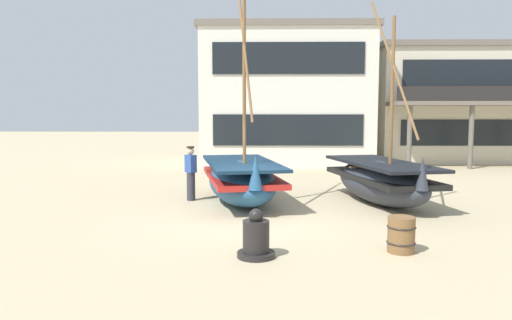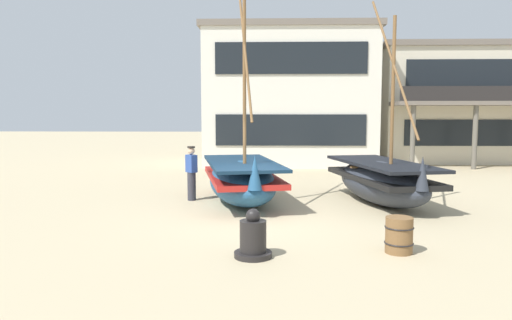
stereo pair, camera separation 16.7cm
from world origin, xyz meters
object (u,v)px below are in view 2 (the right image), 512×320
object	(u,v)px
fishing_boat_centre_large	(242,180)
fisherman_by_hull	(191,174)
harbor_building_main	(289,97)
wooden_barrel	(399,235)
fishing_boat_near_left	(381,180)
harbor_building_annex	(465,104)
capstan_winch	(253,239)

from	to	relation	value
fishing_boat_centre_large	fisherman_by_hull	distance (m)	1.62
fisherman_by_hull	harbor_building_main	size ratio (longest dim) A/B	0.19
fisherman_by_hull	wooden_barrel	bearing A→B (deg)	-47.86
fisherman_by_hull	wooden_barrel	size ratio (longest dim) A/B	2.41
fishing_boat_centre_large	wooden_barrel	xyz separation A→B (m)	(3.35, -5.12, -0.35)
fishing_boat_centre_large	harbor_building_main	xyz separation A→B (m)	(1.84, 11.49, 2.92)
fishing_boat_near_left	harbor_building_annex	distance (m)	16.41
fishing_boat_near_left	fishing_boat_centre_large	distance (m)	4.19
harbor_building_annex	harbor_building_main	bearing A→B (deg)	-166.14
capstan_winch	harbor_building_main	distance (m)	17.33
capstan_winch	harbor_building_annex	bearing A→B (deg)	59.04
capstan_winch	harbor_building_annex	world-z (taller)	harbor_building_annex
fishing_boat_centre_large	capstan_winch	xyz separation A→B (m)	(0.54, -5.48, -0.35)
capstan_winch	harbor_building_main	bearing A→B (deg)	85.61
capstan_winch	wooden_barrel	xyz separation A→B (m)	(2.80, 0.36, -0.00)
harbor_building_main	capstan_winch	bearing A→B (deg)	-94.39
fishing_boat_near_left	wooden_barrel	bearing A→B (deg)	-99.40
fishing_boat_near_left	harbor_building_annex	xyz separation A→B (m)	(8.07, 14.06, 2.56)
fishing_boat_near_left	fishing_boat_centre_large	size ratio (longest dim) A/B	0.90
fishing_boat_near_left	wooden_barrel	size ratio (longest dim) A/B	8.75
fisherman_by_hull	harbor_building_main	bearing A→B (deg)	72.94
wooden_barrel	harbor_building_annex	size ratio (longest dim) A/B	0.06
fishing_boat_near_left	capstan_winch	bearing A→B (deg)	-123.68
fisherman_by_hull	wooden_barrel	world-z (taller)	fisherman_by_hull
wooden_barrel	fisherman_by_hull	bearing A→B (deg)	132.14
fishing_boat_near_left	fisherman_by_hull	world-z (taller)	fishing_boat_near_left
fishing_boat_centre_large	fishing_boat_near_left	bearing A→B (deg)	-0.03
wooden_barrel	harbor_building_main	world-z (taller)	harbor_building_main
wooden_barrel	harbor_building_annex	distance (m)	21.35
fishing_boat_near_left	harbor_building_annex	world-z (taller)	harbor_building_annex
fishing_boat_centre_large	harbor_building_main	size ratio (longest dim) A/B	0.75
wooden_barrel	harbor_building_main	distance (m)	17.00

